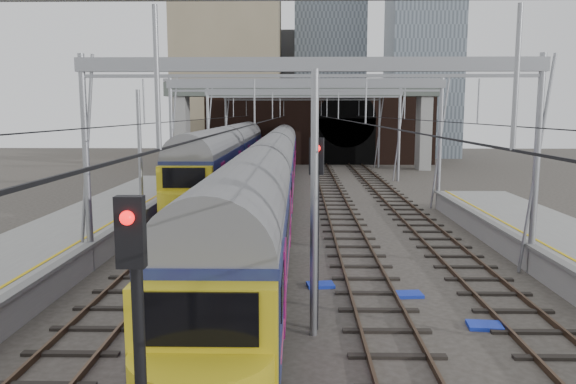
{
  "coord_description": "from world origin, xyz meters",
  "views": [
    {
      "loc": [
        -0.41,
        -12.36,
        5.93
      ],
      "look_at": [
        -0.87,
        12.3,
        2.4
      ],
      "focal_mm": 35.0,
      "sensor_mm": 36.0,
      "label": 1
    }
  ],
  "objects_px": {
    "signal_near_centre": "(316,212)",
    "train_second": "(238,149)",
    "train_main": "(276,164)",
    "signal_near_left": "(138,335)"
  },
  "relations": [
    {
      "from": "train_main",
      "to": "signal_near_centre",
      "type": "xyz_separation_m",
      "value": [
        2.06,
        -24.02,
        0.92
      ]
    },
    {
      "from": "train_second",
      "to": "train_main",
      "type": "bearing_deg",
      "value": -72.75
    },
    {
      "from": "train_main",
      "to": "signal_near_left",
      "type": "distance_m",
      "value": 31.92
    },
    {
      "from": "signal_near_centre",
      "to": "signal_near_left",
      "type": "bearing_deg",
      "value": -96.26
    },
    {
      "from": "train_main",
      "to": "train_second",
      "type": "relative_size",
      "value": 1.22
    },
    {
      "from": "signal_near_left",
      "to": "signal_near_centre",
      "type": "height_order",
      "value": "signal_near_centre"
    },
    {
      "from": "train_second",
      "to": "signal_near_centre",
      "type": "height_order",
      "value": "signal_near_centre"
    },
    {
      "from": "signal_near_left",
      "to": "train_main",
      "type": "bearing_deg",
      "value": 89.09
    },
    {
      "from": "signal_near_centre",
      "to": "train_second",
      "type": "bearing_deg",
      "value": 110.81
    },
    {
      "from": "signal_near_left",
      "to": "train_second",
      "type": "bearing_deg",
      "value": 94.43
    }
  ]
}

